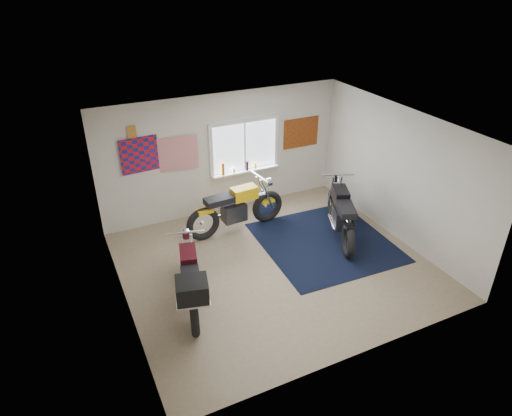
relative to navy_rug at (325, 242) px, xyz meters
name	(u,v)px	position (x,y,z in m)	size (l,w,h in m)	color
ground	(275,265)	(-1.30, -0.26, -0.01)	(5.50, 5.50, 0.00)	#9E896B
room_shell	(277,188)	(-1.30, -0.26, 1.63)	(5.50, 5.50, 5.50)	white
navy_rug	(325,242)	(0.00, 0.00, 0.00)	(2.50, 2.60, 0.01)	black
window_assembly	(245,150)	(-0.80, 2.21, 1.36)	(1.66, 0.17, 1.26)	white
oil_bottles	(236,168)	(-1.05, 2.14, 1.01)	(0.85, 0.07, 0.28)	#8F5F14
flag_display	(131,132)	(-3.20, 2.22, 2.14)	(1.60, 0.10, 1.17)	red
triumph_poster	(301,133)	(0.65, 2.22, 1.54)	(0.90, 0.03, 0.70)	#A54C14
yellow_triumph	(236,209)	(-1.44, 1.24, 0.49)	(2.26, 0.68, 1.14)	black
black_chrome_bike	(341,214)	(0.43, 0.12, 0.50)	(1.06, 2.11, 1.15)	black
maroon_tourer	(191,281)	(-3.09, -0.75, 0.55)	(0.93, 2.11, 1.08)	black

